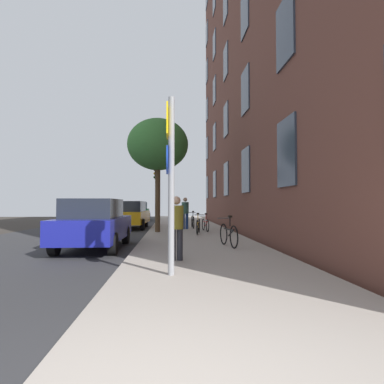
{
  "coord_description": "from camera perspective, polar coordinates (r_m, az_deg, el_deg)",
  "views": [
    {
      "loc": [
        0.11,
        -1.98,
        1.48
      ],
      "look_at": [
        0.86,
        9.3,
        1.89
      ],
      "focal_mm": 30.18,
      "sensor_mm": 36.0,
      "label": 1
    }
  ],
  "objects": [
    {
      "name": "bicycle_2",
      "position": [
        16.13,
        2.39,
        -5.69
      ],
      "size": [
        0.42,
        1.62,
        0.89
      ],
      "color": "black",
      "rests_on": "sidewalk"
    },
    {
      "name": "car_2",
      "position": [
        29.36,
        -9.44,
        -3.31
      ],
      "size": [
        2.06,
        4.5,
        1.62
      ],
      "color": "#19662D",
      "rests_on": "road_asphalt"
    },
    {
      "name": "bicycle_3",
      "position": [
        18.08,
        0.14,
        -5.21
      ],
      "size": [
        0.42,
        1.74,
        0.96
      ],
      "color": "black",
      "rests_on": "sidewalk"
    },
    {
      "name": "bicycle_0",
      "position": [
        10.4,
        6.48,
        -7.43
      ],
      "size": [
        0.44,
        1.66,
        0.99
      ],
      "color": "black",
      "rests_on": "sidewalk"
    },
    {
      "name": "car_1",
      "position": [
        19.58,
        -10.72,
        -3.92
      ],
      "size": [
        1.95,
        4.43,
        1.62
      ],
      "color": "orange",
      "rests_on": "road_asphalt"
    },
    {
      "name": "ground_plane",
      "position": [
        17.23,
        -12.28,
        -6.97
      ],
      "size": [
        41.8,
        41.8,
        0.0
      ],
      "primitive_type": "plane",
      "color": "#332D28"
    },
    {
      "name": "sidewalk",
      "position": [
        17.07,
        -0.49,
        -6.86
      ],
      "size": [
        4.2,
        38.0,
        0.12
      ],
      "primitive_type": "cube",
      "color": "#9E9389",
      "rests_on": "ground"
    },
    {
      "name": "road_asphalt",
      "position": [
        17.66,
        -19.08,
        -6.76
      ],
      "size": [
        7.0,
        38.0,
        0.01
      ],
      "primitive_type": "cube",
      "color": "#2D2D30",
      "rests_on": "ground"
    },
    {
      "name": "car_0",
      "position": [
        10.94,
        -16.86,
        -5.33
      ],
      "size": [
        1.86,
        4.16,
        1.62
      ],
      "color": "navy",
      "rests_on": "road_asphalt"
    },
    {
      "name": "bicycle_1",
      "position": [
        14.65,
        1.1,
        -5.96
      ],
      "size": [
        0.46,
        1.71,
        0.95
      ],
      "color": "black",
      "rests_on": "sidewalk"
    },
    {
      "name": "pedestrian_0",
      "position": [
        7.8,
        -2.78,
        -5.6
      ],
      "size": [
        0.47,
        0.47,
        1.54
      ],
      "color": "#26262D",
      "rests_on": "sidewalk"
    },
    {
      "name": "building_facade",
      "position": [
        19.45,
        8.27,
        27.79
      ],
      "size": [
        0.56,
        27.0,
        22.3
      ],
      "color": "brown",
      "rests_on": "ground"
    },
    {
      "name": "tree_near",
      "position": [
        15.96,
        -6.06,
        8.27
      ],
      "size": [
        2.96,
        2.96,
        5.51
      ],
      "color": "#4C3823",
      "rests_on": "sidewalk"
    },
    {
      "name": "pedestrian_1",
      "position": [
        17.44,
        -1.21,
        -3.37
      ],
      "size": [
        0.51,
        0.51,
        1.7
      ],
      "color": "navy",
      "rests_on": "sidewalk"
    },
    {
      "name": "sign_post",
      "position": [
        6.24,
        -3.89,
        3.59
      ],
      "size": [
        0.16,
        0.6,
        3.43
      ],
      "color": "gray",
      "rests_on": "sidewalk"
    },
    {
      "name": "traffic_light",
      "position": [
        22.24,
        -6.16,
        1.27
      ],
      "size": [
        0.43,
        0.24,
        3.89
      ],
      "color": "black",
      "rests_on": "sidewalk"
    }
  ]
}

